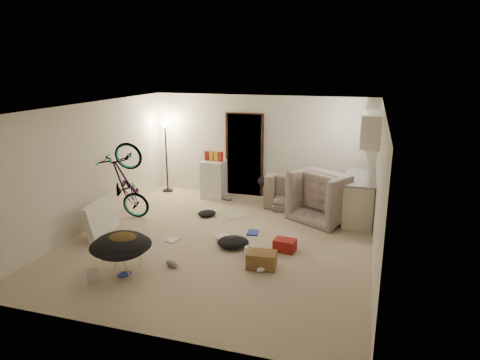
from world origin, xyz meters
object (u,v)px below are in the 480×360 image
(floor_lamp, at_px, (166,142))
(armchair, at_px, (330,200))
(sofa, at_px, (309,195))
(drink_case_a, at_px, (262,260))
(juicer, at_px, (249,250))
(saucer_chair, at_px, (121,251))
(tv_box, at_px, (101,218))
(drink_case_b, at_px, (285,245))
(kitchen_counter, at_px, (359,199))
(bicycle, at_px, (127,199))
(mini_fridge, at_px, (214,179))

(floor_lamp, distance_m, armchair, 4.41)
(sofa, distance_m, drink_case_a, 3.31)
(armchair, distance_m, juicer, 2.62)
(saucer_chair, bearing_deg, tv_box, 134.04)
(drink_case_a, bearing_deg, drink_case_b, 68.16)
(kitchen_counter, relative_size, tv_box, 1.46)
(floor_lamp, bearing_deg, bicycle, -87.30)
(saucer_chair, relative_size, tv_box, 0.93)
(tv_box, height_order, drink_case_a, tv_box)
(floor_lamp, bearing_deg, saucer_chair, -72.67)
(armchair, xyz_separation_m, drink_case_b, (-0.59, -1.97, -0.28))
(kitchen_counter, relative_size, armchair, 1.25)
(floor_lamp, height_order, kitchen_counter, floor_lamp)
(mini_fridge, height_order, saucer_chair, mini_fridge)
(armchair, distance_m, bicycle, 4.35)
(floor_lamp, xyz_separation_m, kitchen_counter, (4.83, -0.65, -0.87))
(mini_fridge, bearing_deg, bicycle, -122.77)
(armchair, bearing_deg, juicer, 94.93)
(armchair, height_order, drink_case_a, armchair)
(floor_lamp, relative_size, mini_fridge, 1.97)
(bicycle, xyz_separation_m, mini_fridge, (1.22, 2.02, 0.01))
(saucer_chair, height_order, juicer, saucer_chair)
(floor_lamp, xyz_separation_m, juicer, (3.09, -3.12, -1.21))
(sofa, distance_m, tv_box, 4.60)
(bicycle, xyz_separation_m, juicer, (2.99, -1.00, -0.36))
(drink_case_a, relative_size, juicer, 1.99)
(tv_box, bearing_deg, bicycle, 82.82)
(drink_case_a, height_order, drink_case_b, drink_case_a)
(bicycle, distance_m, juicer, 3.18)
(floor_lamp, distance_m, drink_case_a, 5.02)
(mini_fridge, bearing_deg, floor_lamp, 174.14)
(drink_case_a, height_order, juicer, drink_case_a)
(saucer_chair, bearing_deg, drink_case_a, 22.86)
(kitchen_counter, distance_m, juicer, 3.04)
(saucer_chair, distance_m, drink_case_b, 2.81)
(tv_box, height_order, drink_case_b, tv_box)
(sofa, bearing_deg, mini_fridge, -6.13)
(sofa, xyz_separation_m, bicycle, (-3.61, -1.92, 0.16))
(tv_box, xyz_separation_m, drink_case_b, (3.55, 0.30, -0.23))
(sofa, xyz_separation_m, tv_box, (-3.61, -2.85, 0.05))
(sofa, relative_size, armchair, 1.65)
(floor_lamp, bearing_deg, tv_box, -88.12)
(saucer_chair, bearing_deg, juicer, 35.39)
(bicycle, height_order, drink_case_b, bicycle)
(kitchen_counter, xyz_separation_m, drink_case_a, (-1.42, -2.84, -0.31))
(bicycle, xyz_separation_m, drink_case_a, (3.31, -1.37, -0.32))
(tv_box, xyz_separation_m, juicer, (2.99, -0.07, -0.24))
(floor_lamp, bearing_deg, sofa, -3.09)
(mini_fridge, bearing_deg, juicer, -61.17)
(saucer_chair, relative_size, drink_case_a, 2.04)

